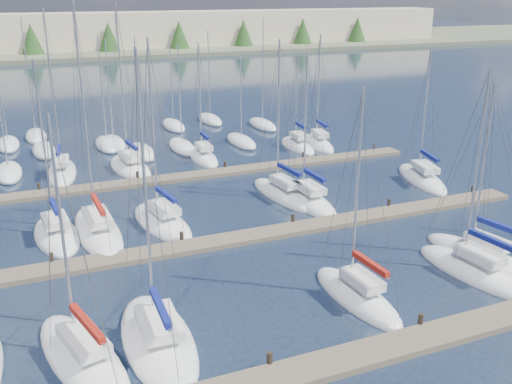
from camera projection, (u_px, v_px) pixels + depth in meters
name	position (u px, v px, depth m)	size (l,w,h in m)	color
ground	(123.00, 113.00, 75.90)	(400.00, 400.00, 0.00)	#1F2B3F
dock_near	(359.00, 356.00, 25.45)	(44.00, 1.93, 1.10)	#6B5E4C
dock_mid	(244.00, 237.00, 37.62)	(44.00, 1.93, 1.10)	#6B5E4C
dock_far	(185.00, 177.00, 49.79)	(44.00, 1.93, 1.10)	#6B5E4C
sailboat_j	(162.00, 222.00, 40.06)	(3.99, 8.34, 13.49)	white
sailboat_l	(307.00, 201.00, 44.09)	(2.69, 7.92, 12.07)	white
sailboat_m	(422.00, 179.00, 49.20)	(4.56, 8.67, 11.65)	white
sailboat_r	(318.00, 143.00, 60.40)	(3.21, 7.51, 12.15)	white
sailboat_d	(357.00, 296.00, 30.34)	(2.63, 7.29, 11.99)	white
sailboat_f	(481.00, 256.00, 34.87)	(3.74, 8.17, 11.49)	white
sailboat_k	(282.00, 194.00, 45.45)	(3.03, 8.60, 12.89)	white
sailboat_e	(472.00, 271.00, 33.07)	(3.47, 8.02, 12.49)	white
sailboat_o	(130.00, 167.00, 52.32)	(3.76, 8.47, 15.28)	white
sailboat_n	(62.00, 172.00, 50.87)	(3.45, 8.52, 14.89)	white
sailboat_i	(98.00, 231.00, 38.58)	(3.12, 9.88, 15.72)	white
sailboat_h	(56.00, 235.00, 37.96)	(3.26, 7.43, 12.37)	white
sailboat_p	(203.00, 157.00, 55.45)	(2.56, 6.86, 11.79)	white
sailboat_b	(83.00, 358.00, 25.30)	(4.68, 8.91, 11.81)	white
sailboat_q	(298.00, 146.00, 59.50)	(2.87, 6.99, 10.26)	white
sailboat_c	(158.00, 340.00, 26.61)	(3.40, 8.64, 14.18)	white
distant_boats	(110.00, 143.00, 60.11)	(36.93, 20.75, 13.30)	#9EA0A5
shoreline	(5.00, 23.00, 146.60)	(400.00, 60.00, 38.00)	#666B51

